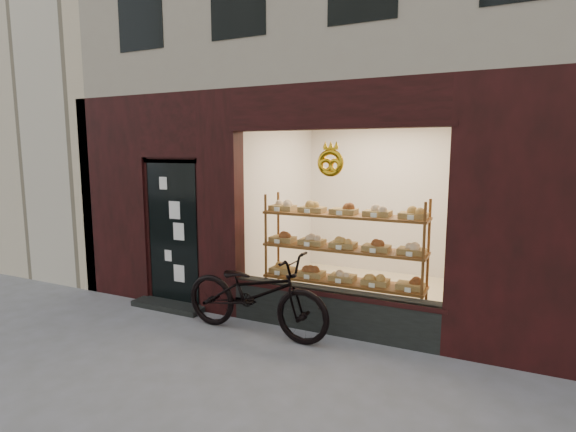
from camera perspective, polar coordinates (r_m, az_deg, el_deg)
The scene contains 4 objects.
ground at distance 4.47m, azimuth -10.78°, elevation -22.70°, with size 90.00×90.00×0.00m, color #606060.
neighbor_left at distance 14.85m, azimuth -29.55°, elevation 15.74°, with size 12.00×7.00×9.00m, color beige.
display_shelf at distance 6.08m, azimuth 6.99°, elevation -5.25°, with size 2.20×0.45×1.70m.
bicycle at distance 5.71m, azimuth -4.20°, elevation -9.75°, with size 0.70×2.02×1.06m, color black.
Camera 1 is at (2.33, -3.06, 2.29)m, focal length 28.00 mm.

